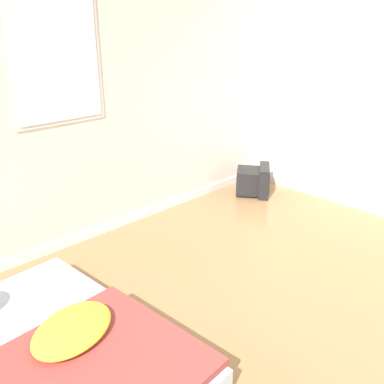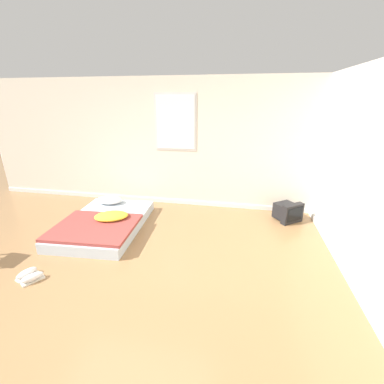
# 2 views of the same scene
# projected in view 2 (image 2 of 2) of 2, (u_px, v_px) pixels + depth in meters

# --- Properties ---
(ground_plane) EXTENTS (20.00, 20.00, 0.00)m
(ground_plane) POSITION_uv_depth(u_px,v_px,m) (105.00, 289.00, 3.11)
(ground_plane) COLOR #997047
(wall_back) EXTENTS (8.32, 0.08, 2.60)m
(wall_back) POSITION_uv_depth(u_px,v_px,m) (167.00, 144.00, 5.32)
(wall_back) COLOR silver
(wall_back) RESTS_ON ground_plane
(mattress_bed) EXTENTS (1.39, 1.93, 0.32)m
(mattress_bed) POSITION_uv_depth(u_px,v_px,m) (104.00, 222.00, 4.55)
(mattress_bed) COLOR silver
(mattress_bed) RESTS_ON ground_plane
(crt_tv) EXTENTS (0.56, 0.55, 0.36)m
(crt_tv) POSITION_uv_depth(u_px,v_px,m) (288.00, 212.00, 4.84)
(crt_tv) COLOR black
(crt_tv) RESTS_ON ground_plane
(sneaker_pair) EXTENTS (0.35, 0.34, 0.10)m
(sneaker_pair) POSITION_uv_depth(u_px,v_px,m) (30.00, 276.00, 3.28)
(sneaker_pair) COLOR silver
(sneaker_pair) RESTS_ON ground_plane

